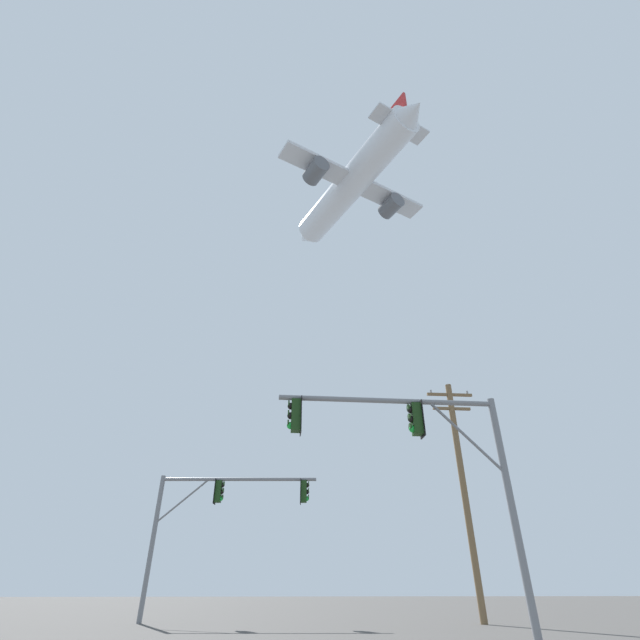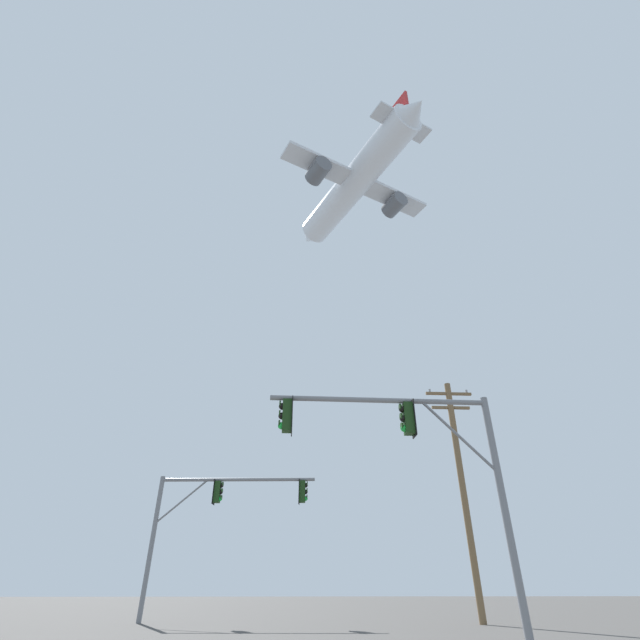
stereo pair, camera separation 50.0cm
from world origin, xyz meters
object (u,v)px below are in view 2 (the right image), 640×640
(utility_pole, at_px, (462,482))
(airplane, at_px, (355,183))
(signal_pole_near, at_px, (415,446))
(signal_pole_far, at_px, (215,507))

(utility_pole, distance_m, airplane, 47.88)
(signal_pole_near, relative_size, utility_pole, 0.65)
(signal_pole_far, relative_size, airplane, 0.27)
(signal_pole_near, xyz_separation_m, signal_pole_far, (-6.73, 9.15, -0.31))
(signal_pole_far, height_order, utility_pole, utility_pole)
(signal_pole_near, height_order, airplane, airplane)
(signal_pole_near, xyz_separation_m, utility_pole, (3.99, 7.87, 0.61))
(signal_pole_near, relative_size, signal_pole_far, 0.91)
(signal_pole_near, height_order, signal_pole_far, signal_pole_near)
(utility_pole, xyz_separation_m, airplane, (-0.38, 22.29, 42.37))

